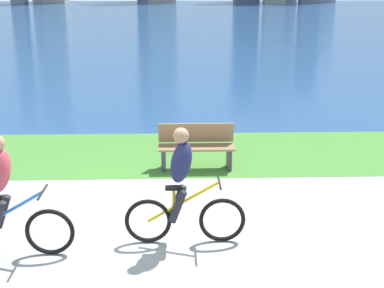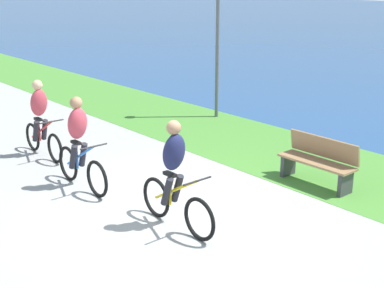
% 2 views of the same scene
% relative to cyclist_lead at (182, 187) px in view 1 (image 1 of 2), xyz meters
% --- Properties ---
extents(ground_plane, '(300.00, 300.00, 0.00)m').
position_rel_cyclist_lead_xyz_m(ground_plane, '(-0.51, 0.46, -0.84)').
color(ground_plane, '#9E9E99').
extents(grass_strip_bayside, '(120.00, 3.11, 0.01)m').
position_rel_cyclist_lead_xyz_m(grass_strip_bayside, '(-0.51, 4.11, -0.84)').
color(grass_strip_bayside, '#478433').
rests_on(grass_strip_bayside, ground).
extents(bay_water_surface, '(300.00, 87.08, 0.00)m').
position_rel_cyclist_lead_xyz_m(bay_water_surface, '(-0.51, 49.21, -0.84)').
color(bay_water_surface, navy).
rests_on(bay_water_surface, ground).
extents(cyclist_lead, '(1.72, 0.52, 1.71)m').
position_rel_cyclist_lead_xyz_m(cyclist_lead, '(0.00, 0.00, 0.00)').
color(cyclist_lead, black).
rests_on(cyclist_lead, ground).
extents(cyclist_trailing, '(1.74, 0.52, 1.71)m').
position_rel_cyclist_lead_xyz_m(cyclist_trailing, '(-2.38, -0.31, 0.00)').
color(cyclist_trailing, black).
rests_on(cyclist_trailing, ground).
extents(bench_near_path, '(1.50, 0.47, 0.90)m').
position_rel_cyclist_lead_xyz_m(bench_near_path, '(0.32, 3.15, -0.39)').
color(bench_near_path, olive).
rests_on(bench_near_path, ground).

